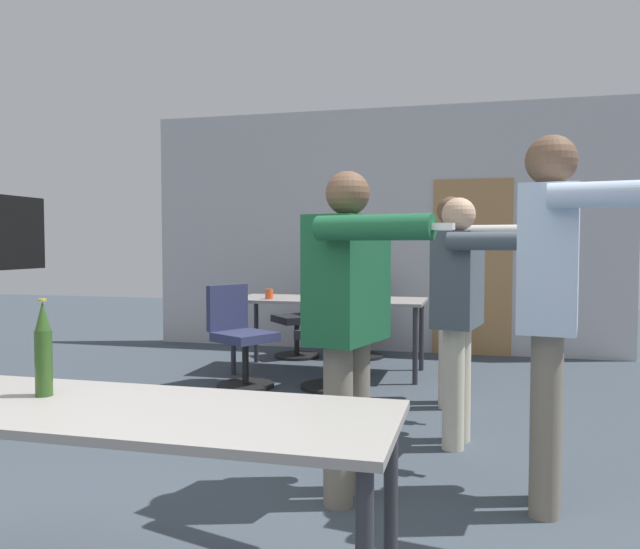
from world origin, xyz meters
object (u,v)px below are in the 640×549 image
object	(u,v)px
person_near_casual	(452,281)
office_chair_side_rolled	(334,337)
office_chair_near_pushed	(240,339)
person_far_watching	(552,286)
office_chair_far_right	(303,321)
person_right_polo	(460,298)
office_chair_far_left	(362,318)
beer_bottle	(43,350)
person_center_tall	(350,305)
drink_cup	(269,294)

from	to	relation	value
person_near_casual	office_chair_side_rolled	bearing A→B (deg)	-103.98
office_chair_near_pushed	office_chair_side_rolled	bearing A→B (deg)	132.11
person_near_casual	office_chair_near_pushed	distance (m)	2.00
person_far_watching	office_chair_far_right	size ratio (longest dim) A/B	2.02
person_far_watching	person_near_casual	size ratio (longest dim) A/B	1.09
person_right_polo	office_chair_far_left	xyz separation A→B (m)	(-1.18, 2.99, -0.51)
person_near_casual	beer_bottle	world-z (taller)	person_near_casual
person_right_polo	office_chair_near_pushed	size ratio (longest dim) A/B	1.73
office_chair_side_rolled	beer_bottle	distance (m)	3.60
person_center_tall	office_chair_near_pushed	xyz separation A→B (m)	(-1.47, 2.24, -0.56)
person_near_casual	office_chair_side_rolled	size ratio (longest dim) A/B	1.76
office_chair_far_right	office_chair_side_rolled	bearing A→B (deg)	164.75
person_far_watching	person_right_polo	size ratio (longest dim) A/B	1.14
person_near_casual	beer_bottle	size ratio (longest dim) A/B	4.74
office_chair_far_left	office_chair_far_right	xyz separation A→B (m)	(-0.66, -0.18, -0.03)
office_chair_side_rolled	drink_cup	xyz separation A→B (m)	(-0.75, 0.40, 0.35)
person_center_tall	office_chair_far_left	size ratio (longest dim) A/B	1.76
office_chair_far_left	beer_bottle	size ratio (longest dim) A/B	2.67
person_right_polo	office_chair_far_right	bearing A→B (deg)	-135.47
person_far_watching	office_chair_side_rolled	distance (m)	2.88
person_right_polo	beer_bottle	world-z (taller)	person_right_polo
person_right_polo	office_chair_far_right	size ratio (longest dim) A/B	1.77
person_far_watching	drink_cup	distance (m)	3.60
person_right_polo	person_near_casual	bearing A→B (deg)	-163.61
person_center_tall	person_far_watching	world-z (taller)	person_far_watching
office_chair_far_left	drink_cup	xyz separation A→B (m)	(-0.73, -1.17, 0.35)
person_near_casual	office_chair_far_right	size ratio (longest dim) A/B	1.86
person_center_tall	beer_bottle	world-z (taller)	person_center_tall
person_near_casual	person_far_watching	bearing A→B (deg)	23.93
office_chair_side_rolled	person_near_casual	bearing A→B (deg)	176.30
office_chair_near_pushed	person_right_polo	bearing A→B (deg)	88.46
person_far_watching	office_chair_side_rolled	size ratio (longest dim) A/B	1.91
office_chair_side_rolled	person_right_polo	bearing A→B (deg)	147.12
office_chair_near_pushed	office_chair_far_right	bearing A→B (deg)	-155.27
office_chair_far_left	person_right_polo	bearing A→B (deg)	111.25
office_chair_side_rolled	drink_cup	world-z (taller)	office_chair_side_rolled
person_far_watching	office_chair_side_rolled	world-z (taller)	person_far_watching
office_chair_side_rolled	drink_cup	size ratio (longest dim) A/B	9.45
office_chair_far_left	office_chair_far_right	world-z (taller)	office_chair_far_left
office_chair_side_rolled	person_center_tall	bearing A→B (deg)	122.79
person_far_watching	office_chair_far_left	distance (m)	4.25
person_far_watching	office_chair_far_right	bearing A→B (deg)	-139.24
person_center_tall	person_near_casual	bearing A→B (deg)	-176.64
office_chair_side_rolled	office_chair_far_left	distance (m)	1.57
office_chair_far_right	office_chair_far_left	bearing A→B (deg)	-115.89
person_far_watching	office_chair_far_left	bearing A→B (deg)	-148.18
person_center_tall	office_chair_near_pushed	distance (m)	2.74
office_chair_near_pushed	drink_cup	bearing A→B (deg)	-157.91
person_near_casual	beer_bottle	xyz separation A→B (m)	(-1.33, -3.13, -0.09)
office_chair_side_rolled	office_chair_far_left	bearing A→B (deg)	-70.96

